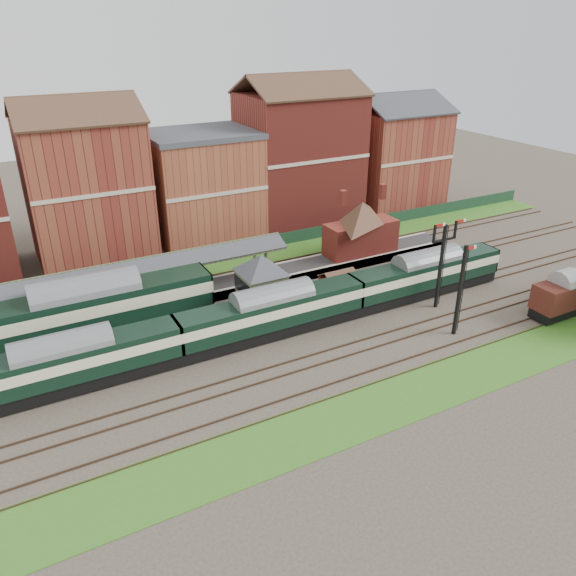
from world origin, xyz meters
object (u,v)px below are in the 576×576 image
semaphore_bracket (442,260)px  platform_railcar (88,310)px  dmu_train (273,312)px  signal_box (262,285)px  goods_van_a (562,296)px

semaphore_bracket → platform_railcar: size_ratio=0.40×
dmu_train → platform_railcar: 14.95m
semaphore_bracket → platform_railcar: semaphore_bracket is taller
signal_box → goods_van_a: bearing=-27.5°
semaphore_bracket → goods_van_a: semaphore_bracket is taller
signal_box → goods_van_a: (23.55, -12.25, -1.25)m
dmu_train → goods_van_a: bearing=-20.5°
signal_box → semaphore_bracket: size_ratio=0.73×
platform_railcar → goods_van_a: bearing=-22.4°
signal_box → platform_railcar: signal_box is taller
semaphore_bracket → dmu_train: (-15.60, 2.50, -2.42)m
signal_box → dmu_train: 3.44m
signal_box → goods_van_a: 26.58m
dmu_train → signal_box: bearing=80.2°
semaphore_bracket → platform_railcar: (-29.05, 9.00, -1.90)m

